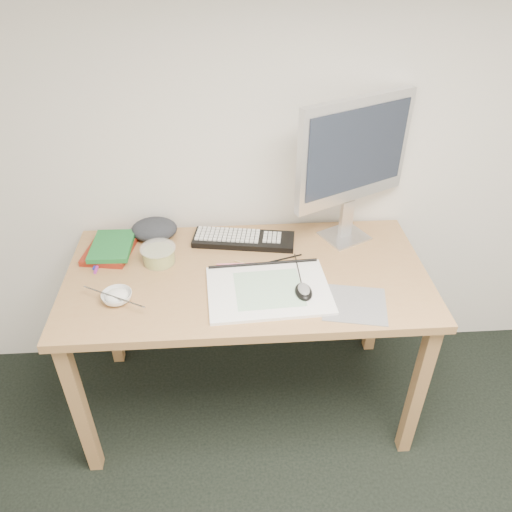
{
  "coord_description": "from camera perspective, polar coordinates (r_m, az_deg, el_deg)",
  "views": [
    {
      "loc": [
        -0.23,
        -0.11,
        1.92
      ],
      "look_at": [
        -0.13,
        1.43,
        0.83
      ],
      "focal_mm": 35.0,
      "sensor_mm": 36.0,
      "label": 1
    }
  ],
  "objects": [
    {
      "name": "pencil_pink",
      "position": [
        1.98,
        -2.15,
        -0.9
      ],
      "size": [
        0.16,
        0.01,
        0.01
      ],
      "primitive_type": "cylinder",
      "rotation": [
        0.0,
        1.57,
        -0.02
      ],
      "color": "pink",
      "rests_on": "desk"
    },
    {
      "name": "pencil_black",
      "position": [
        2.01,
        3.06,
        -0.35
      ],
      "size": [
        0.16,
        0.06,
        0.01
      ],
      "primitive_type": "cylinder",
      "rotation": [
        0.0,
        1.57,
        0.31
      ],
      "color": "black",
      "rests_on": "desk"
    },
    {
      "name": "fruit_tub",
      "position": [
        2.01,
        -11.06,
        0.14
      ],
      "size": [
        0.17,
        0.17,
        0.07
      ],
      "primitive_type": "cylinder",
      "rotation": [
        0.0,
        0.0,
        0.22
      ],
      "color": "#E3C250",
      "rests_on": "desk"
    },
    {
      "name": "mousepad",
      "position": [
        1.82,
        11.18,
        -5.43
      ],
      "size": [
        0.26,
        0.25,
        0.0
      ],
      "primitive_type": "cube",
      "rotation": [
        0.0,
        0.0,
        -0.2
      ],
      "color": "slate",
      "rests_on": "desk"
    },
    {
      "name": "mouse",
      "position": [
        1.82,
        5.48,
        -3.83
      ],
      "size": [
        0.07,
        0.1,
        0.03
      ],
      "primitive_type": "ellipsoid",
      "rotation": [
        0.0,
        0.0,
        0.06
      ],
      "color": "black",
      "rests_on": "sketchpad"
    },
    {
      "name": "keyboard",
      "position": [
        2.1,
        -1.42,
        1.89
      ],
      "size": [
        0.44,
        0.2,
        0.03
      ],
      "primitive_type": "cube",
      "rotation": [
        0.0,
        0.0,
        -0.16
      ],
      "color": "black",
      "rests_on": "desk"
    },
    {
      "name": "desk",
      "position": [
        1.99,
        -1.03,
        -3.81
      ],
      "size": [
        1.4,
        0.7,
        0.75
      ],
      "color": "#A27A4A",
      "rests_on": "ground"
    },
    {
      "name": "rice_bowl",
      "position": [
        1.86,
        -15.59,
        -4.54
      ],
      "size": [
        0.14,
        0.14,
        0.03
      ],
      "primitive_type": "imported",
      "rotation": [
        0.0,
        0.0,
        0.32
      ],
      "color": "silver",
      "rests_on": "desk"
    },
    {
      "name": "pencil_tan",
      "position": [
        1.96,
        -0.13,
        -1.19
      ],
      "size": [
        0.16,
        0.09,
        0.01
      ],
      "primitive_type": "cylinder",
      "rotation": [
        0.0,
        1.57,
        -0.5
      ],
      "color": "tan",
      "rests_on": "desk"
    },
    {
      "name": "cloth_lump",
      "position": [
        2.18,
        -11.55,
        3.02
      ],
      "size": [
        0.18,
        0.16,
        0.07
      ],
      "primitive_type": "ellipsoid",
      "rotation": [
        0.0,
        0.0,
        -0.16
      ],
      "color": "#282C30",
      "rests_on": "desk"
    },
    {
      "name": "marker_orange",
      "position": [
        2.08,
        -14.9,
        -0.09
      ],
      "size": [
        0.01,
        0.12,
        0.01
      ],
      "primitive_type": "cylinder",
      "rotation": [
        0.0,
        1.57,
        1.57
      ],
      "color": "orange",
      "rests_on": "desk"
    },
    {
      "name": "chopsticks",
      "position": [
        1.83,
        -15.93,
        -4.5
      ],
      "size": [
        0.23,
        0.14,
        0.02
      ],
      "primitive_type": "cylinder",
      "rotation": [
        0.0,
        1.57,
        -0.51
      ],
      "color": "silver",
      "rests_on": "rice_bowl"
    },
    {
      "name": "marker_purple",
      "position": [
        2.08,
        -17.55,
        -0.74
      ],
      "size": [
        0.01,
        0.13,
        0.01
      ],
      "primitive_type": "cylinder",
      "rotation": [
        0.0,
        1.57,
        1.55
      ],
      "color": "purple",
      "rests_on": "desk"
    },
    {
      "name": "monitor",
      "position": [
        2.0,
        11.14,
        11.26
      ],
      "size": [
        0.48,
        0.26,
        0.6
      ],
      "rotation": [
        0.0,
        0.0,
        0.46
      ],
      "color": "silver",
      "rests_on": "desk"
    },
    {
      "name": "book_red",
      "position": [
        2.13,
        -16.29,
        0.78
      ],
      "size": [
        0.21,
        0.26,
        0.02
      ],
      "primitive_type": "cube",
      "rotation": [
        0.0,
        0.0,
        -0.17
      ],
      "color": "maroon",
      "rests_on": "desk"
    },
    {
      "name": "book_green",
      "position": [
        2.11,
        -16.13,
        1.12
      ],
      "size": [
        0.17,
        0.22,
        0.02
      ],
      "primitive_type": "cube",
      "rotation": [
        0.0,
        0.0,
        -0.03
      ],
      "color": "#1A682C",
      "rests_on": "book_red"
    },
    {
      "name": "marker_blue",
      "position": [
        2.09,
        -17.58,
        -0.46
      ],
      "size": [
        0.02,
        0.12,
        0.01
      ],
      "primitive_type": "cylinder",
      "rotation": [
        0.0,
        1.57,
        1.45
      ],
      "color": "#202BAF",
      "rests_on": "desk"
    },
    {
      "name": "sketchpad",
      "position": [
        1.84,
        1.46,
        -3.93
      ],
      "size": [
        0.46,
        0.34,
        0.01
      ],
      "primitive_type": "cube",
      "rotation": [
        0.0,
        0.0,
        0.05
      ],
      "color": "white",
      "rests_on": "desk"
    }
  ]
}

